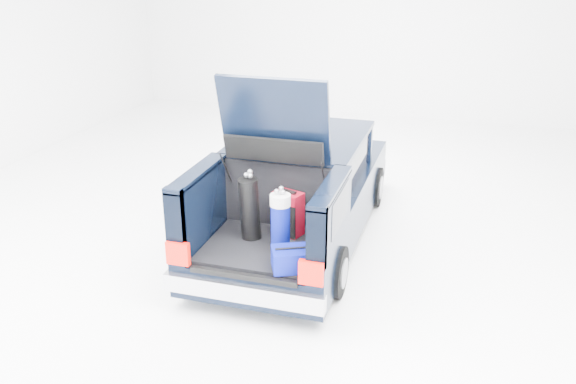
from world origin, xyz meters
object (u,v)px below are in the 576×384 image
(car, at_px, (301,190))
(red_suitcase, at_px, (288,214))
(blue_duffel, at_px, (295,259))
(blue_golf_bag, at_px, (280,223))
(black_golf_bag, at_px, (250,209))

(car, distance_m, red_suitcase, 1.25)
(red_suitcase, distance_m, blue_duffel, 0.86)
(car, bearing_deg, blue_golf_bag, -82.15)
(red_suitcase, bearing_deg, black_golf_bag, -129.63)
(red_suitcase, xyz_separation_m, blue_golf_bag, (0.05, -0.45, 0.09))
(car, bearing_deg, black_golf_bag, -98.13)
(blue_golf_bag, height_order, blue_duffel, blue_golf_bag)
(blue_duffel, bearing_deg, red_suitcase, 87.60)
(car, xyz_separation_m, black_golf_bag, (-0.21, -1.46, 0.30))
(black_golf_bag, bearing_deg, blue_golf_bag, -8.00)
(blue_duffel, bearing_deg, blue_golf_bag, 104.00)
(car, height_order, red_suitcase, car)
(blue_golf_bag, bearing_deg, red_suitcase, 117.29)
(blue_golf_bag, bearing_deg, blue_duffel, -30.69)
(black_golf_bag, height_order, blue_duffel, black_golf_bag)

